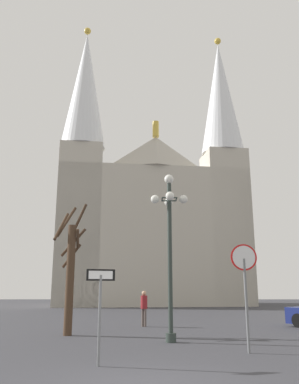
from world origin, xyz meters
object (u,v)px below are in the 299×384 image
(cathedral, at_px, (152,217))
(bare_tree, at_px, (71,270))
(stop_sign, at_px, (245,275))
(pedestrian_walking, at_px, (145,305))
(one_way_arrow_sign, at_px, (101,301))
(street_lamp, at_px, (170,236))

(cathedral, distance_m, bare_tree, 29.31)
(stop_sign, xyz_separation_m, pedestrian_walking, (-3.08, 7.88, -1.14))
(bare_tree, bearing_deg, pedestrian_walking, 50.44)
(one_way_arrow_sign, bearing_deg, bare_tree, 107.78)
(cathedral, relative_size, stop_sign, 10.39)
(street_lamp, height_order, pedestrian_walking, street_lamp)
(pedestrian_walking, bearing_deg, cathedral, 88.91)
(cathedral, bearing_deg, bare_tree, -96.89)
(one_way_arrow_sign, xyz_separation_m, street_lamp, (1.93, 4.21, 2.15))
(one_way_arrow_sign, distance_m, bare_tree, 6.64)
(cathedral, height_order, stop_sign, cathedral)
(stop_sign, xyz_separation_m, bare_tree, (-6.01, 4.32, 0.36))
(stop_sign, relative_size, bare_tree, 0.58)
(pedestrian_walking, bearing_deg, one_way_arrow_sign, -95.45)
(stop_sign, height_order, street_lamp, street_lamp)
(street_lamp, distance_m, bare_tree, 4.57)
(street_lamp, xyz_separation_m, bare_tree, (-3.93, 2.04, -1.11))
(stop_sign, xyz_separation_m, street_lamp, (-2.08, 2.28, 1.48))
(cathedral, xyz_separation_m, pedestrian_walking, (-0.47, -24.63, -8.78))
(cathedral, distance_m, pedestrian_walking, 26.15)
(street_lamp, bearing_deg, stop_sign, -47.60)
(stop_sign, distance_m, street_lamp, 3.42)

